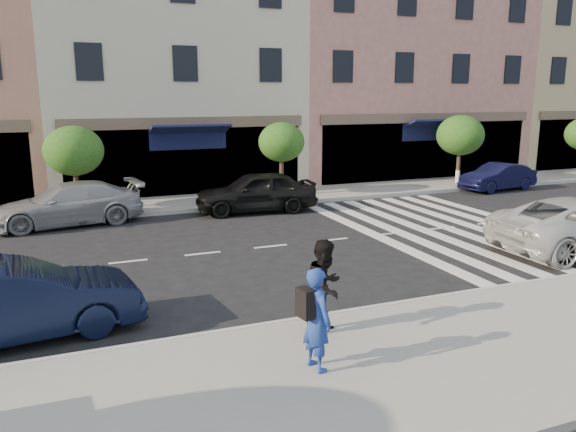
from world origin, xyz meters
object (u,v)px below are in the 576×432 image
at_px(car_far_left, 67,204).
at_px(car_far_right, 498,177).
at_px(car_far_mid, 256,192).
at_px(car_near_mid, 14,302).
at_px(photographer, 317,319).
at_px(walker, 325,287).

relative_size(car_far_left, car_far_right, 1.31).
bearing_deg(car_far_mid, car_far_right, 97.20).
height_order(car_far_left, car_far_mid, car_far_mid).
xyz_separation_m(car_near_mid, car_far_mid, (7.57, 8.91, 0.04)).
xyz_separation_m(photographer, walker, (0.70, 1.16, 0.04)).
height_order(walker, car_far_right, walker).
relative_size(photographer, car_far_left, 0.34).
bearing_deg(car_far_left, photographer, 7.51).
height_order(photographer, car_near_mid, photographer).
xyz_separation_m(photographer, car_far_right, (14.85, 12.52, -0.36)).
bearing_deg(car_far_left, walker, 12.17).
relative_size(car_near_mid, car_far_left, 0.90).
xyz_separation_m(walker, car_far_right, (14.14, 11.36, -0.40)).
xyz_separation_m(photographer, car_near_mid, (-4.43, 3.26, -0.25)).
bearing_deg(walker, car_far_right, 5.24).
bearing_deg(car_far_left, car_near_mid, -14.04).
relative_size(walker, car_near_mid, 0.39).
bearing_deg(car_near_mid, car_far_left, -13.94).
bearing_deg(car_far_left, car_far_right, 82.33).
xyz_separation_m(car_far_left, car_far_mid, (6.54, -0.35, 0.05)).
bearing_deg(car_near_mid, walker, -119.78).
height_order(car_near_mid, car_far_left, car_near_mid).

